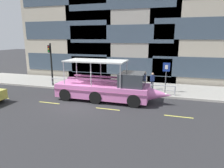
% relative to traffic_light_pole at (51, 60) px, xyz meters
% --- Properties ---
extents(ground_plane, '(120.00, 120.00, 0.00)m').
position_rel_traffic_light_pole_xyz_m(ground_plane, '(5.04, -3.71, -2.75)').
color(ground_plane, '#2B2B2D').
extents(sidewalk, '(32.00, 4.80, 0.18)m').
position_rel_traffic_light_pole_xyz_m(sidewalk, '(5.04, 1.89, -2.66)').
color(sidewalk, '#99968E').
rests_on(sidewalk, ground_plane).
extents(curb_edge, '(32.00, 0.18, 0.18)m').
position_rel_traffic_light_pole_xyz_m(curb_edge, '(5.04, -0.60, -2.66)').
color(curb_edge, '#B2ADA3').
rests_on(curb_edge, ground_plane).
extents(lane_centreline, '(25.80, 0.12, 0.01)m').
position_rel_traffic_light_pole_xyz_m(lane_centreline, '(5.04, -4.52, -2.75)').
color(lane_centreline, '#DBD64C').
rests_on(lane_centreline, ground_plane).
extents(curb_guardrail, '(12.00, 0.09, 0.82)m').
position_rel_traffic_light_pole_xyz_m(curb_guardrail, '(6.09, -0.26, -2.01)').
color(curb_guardrail, '#9EA0A8').
rests_on(curb_guardrail, sidewalk).
extents(traffic_light_pole, '(0.24, 0.46, 4.25)m').
position_rel_traffic_light_pole_xyz_m(traffic_light_pole, '(0.00, 0.00, 0.00)').
color(traffic_light_pole, black).
rests_on(traffic_light_pole, sidewalk).
extents(parking_sign, '(0.60, 0.12, 2.67)m').
position_rel_traffic_light_pole_xyz_m(parking_sign, '(11.21, 0.45, -0.76)').
color(parking_sign, '#4C4F54').
rests_on(parking_sign, sidewalk).
extents(duck_tour_boat, '(9.25, 2.57, 3.22)m').
position_rel_traffic_light_pole_xyz_m(duck_tour_boat, '(6.91, -2.53, -1.72)').
color(duck_tour_boat, pink).
rests_on(duck_tour_boat, ground_plane).
extents(pedestrian_near_bow, '(0.38, 0.33, 1.61)m').
position_rel_traffic_light_pole_xyz_m(pedestrian_near_bow, '(10.01, 1.20, -1.60)').
color(pedestrian_near_bow, '#1E2338').
rests_on(pedestrian_near_bow, sidewalk).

